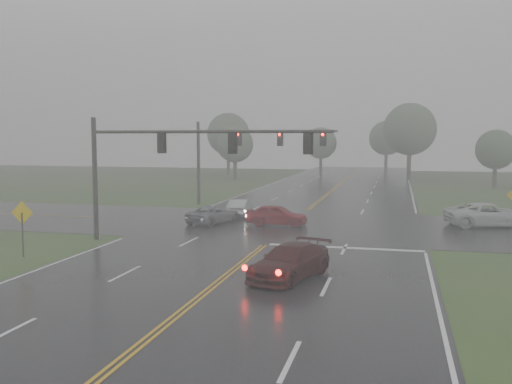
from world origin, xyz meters
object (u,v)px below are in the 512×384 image
(car_grey, at_px, (214,223))
(signal_gantry_near, at_px, (165,154))
(pickup_white, at_px, (488,227))
(signal_gantry_far, at_px, (239,147))
(sedan_red, at_px, (277,225))
(sedan_maroon, at_px, (290,279))
(sedan_silver, at_px, (240,216))

(car_grey, xyz_separation_m, signal_gantry_near, (-0.36, -7.80, 5.14))
(pickup_white, xyz_separation_m, signal_gantry_far, (-19.69, 7.26, 5.24))
(sedan_red, xyz_separation_m, pickup_white, (14.14, 2.99, 0.00))
(signal_gantry_near, height_order, signal_gantry_far, signal_gantry_far)
(sedan_maroon, bearing_deg, signal_gantry_near, 160.42)
(sedan_maroon, bearing_deg, sedan_silver, 129.85)
(car_grey, relative_size, pickup_white, 0.77)
(pickup_white, bearing_deg, sedan_maroon, 134.55)
(sedan_red, relative_size, car_grey, 0.95)
(car_grey, bearing_deg, signal_gantry_near, 107.18)
(sedan_red, xyz_separation_m, signal_gantry_near, (-4.93, -7.85, 5.14))
(sedan_maroon, distance_m, signal_gantry_near, 11.93)
(sedan_silver, relative_size, pickup_white, 0.69)
(signal_gantry_near, bearing_deg, pickup_white, 29.59)
(sedan_silver, xyz_separation_m, car_grey, (-0.84, -3.89, 0.00))
(sedan_red, relative_size, sedan_silver, 1.07)
(sedan_silver, relative_size, signal_gantry_far, 0.32)
(sedan_silver, distance_m, signal_gantry_far, 8.47)
(car_grey, relative_size, signal_gantry_far, 0.35)
(sedan_red, height_order, sedan_silver, sedan_red)
(car_grey, bearing_deg, sedan_red, -159.58)
(sedan_silver, xyz_separation_m, pickup_white, (17.88, -0.85, 0.00))
(sedan_maroon, xyz_separation_m, sedan_red, (-3.60, 14.40, 0.00))
(signal_gantry_near, bearing_deg, car_grey, 87.37)
(sedan_silver, height_order, signal_gantry_near, signal_gantry_near)
(signal_gantry_far, bearing_deg, sedan_red, -61.54)
(sedan_maroon, xyz_separation_m, signal_gantry_near, (-8.54, 6.55, 5.14))
(pickup_white, bearing_deg, car_grey, 84.98)
(sedan_red, height_order, car_grey, sedan_red)
(sedan_red, bearing_deg, car_grey, 89.51)
(sedan_silver, bearing_deg, signal_gantry_near, 78.70)
(sedan_maroon, height_order, car_grey, sedan_maroon)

